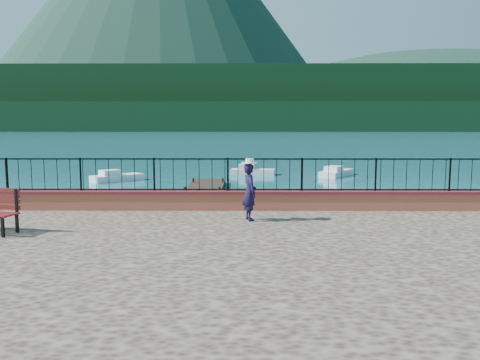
{
  "coord_description": "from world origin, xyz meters",
  "views": [
    {
      "loc": [
        0.16,
        -10.14,
        3.71
      ],
      "look_at": [
        0.07,
        2.0,
        2.3
      ],
      "focal_mm": 35.0,
      "sensor_mm": 36.0,
      "label": 1
    }
  ],
  "objects_px": {
    "person": "(250,192)",
    "boat_5": "(337,171)",
    "boat_1": "(303,202)",
    "boat_0": "(43,216)",
    "boat_4": "(253,169)",
    "boat_3": "(117,175)"
  },
  "relations": [
    {
      "from": "person",
      "to": "boat_0",
      "type": "xyz_separation_m",
      "value": [
        -7.56,
        4.64,
        -1.57
      ]
    },
    {
      "from": "person",
      "to": "boat_3",
      "type": "distance_m",
      "value": 20.96
    },
    {
      "from": "boat_1",
      "to": "boat_4",
      "type": "xyz_separation_m",
      "value": [
        -1.88,
        15.4,
        0.0
      ]
    },
    {
      "from": "boat_0",
      "to": "boat_1",
      "type": "height_order",
      "value": "same"
    },
    {
      "from": "boat_3",
      "to": "person",
      "type": "bearing_deg",
      "value": -106.32
    },
    {
      "from": "person",
      "to": "boat_1",
      "type": "bearing_deg",
      "value": -34.54
    },
    {
      "from": "boat_1",
      "to": "boat_4",
      "type": "distance_m",
      "value": 15.51
    },
    {
      "from": "boat_3",
      "to": "boat_5",
      "type": "bearing_deg",
      "value": -28.95
    },
    {
      "from": "person",
      "to": "boat_3",
      "type": "xyz_separation_m",
      "value": [
        -8.68,
        19.01,
        -1.57
      ]
    },
    {
      "from": "boat_0",
      "to": "boat_5",
      "type": "distance_m",
      "value": 22.71
    },
    {
      "from": "boat_0",
      "to": "boat_1",
      "type": "bearing_deg",
      "value": -16.85
    },
    {
      "from": "boat_1",
      "to": "boat_5",
      "type": "xyz_separation_m",
      "value": [
        4.33,
        14.5,
        0.0
      ]
    },
    {
      "from": "boat_1",
      "to": "person",
      "type": "bearing_deg",
      "value": -113.09
    },
    {
      "from": "person",
      "to": "boat_4",
      "type": "xyz_separation_m",
      "value": [
        0.55,
        23.16,
        -1.57
      ]
    },
    {
      "from": "person",
      "to": "boat_4",
      "type": "height_order",
      "value": "person"
    },
    {
      "from": "boat_0",
      "to": "boat_4",
      "type": "bearing_deg",
      "value": 32.16
    },
    {
      "from": "boat_1",
      "to": "boat_3",
      "type": "height_order",
      "value": "same"
    },
    {
      "from": "boat_0",
      "to": "boat_1",
      "type": "xyz_separation_m",
      "value": [
        9.99,
        3.12,
        0.0
      ]
    },
    {
      "from": "boat_1",
      "to": "boat_0",
      "type": "bearing_deg",
      "value": -168.36
    },
    {
      "from": "boat_3",
      "to": "boat_0",
      "type": "bearing_deg",
      "value": -126.41
    },
    {
      "from": "person",
      "to": "boat_5",
      "type": "height_order",
      "value": "person"
    },
    {
      "from": "boat_4",
      "to": "boat_1",
      "type": "bearing_deg",
      "value": -75.76
    }
  ]
}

